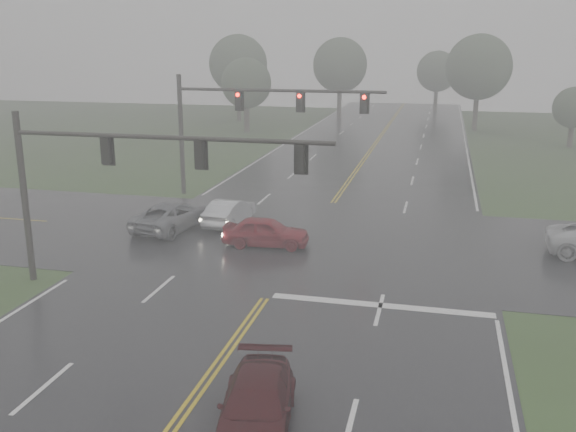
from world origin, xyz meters
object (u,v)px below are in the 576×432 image
(signal_gantry_far, at_px, (241,113))
(sedan_red, at_px, (266,246))
(sedan_maroon, at_px, (257,429))
(car_grey, at_px, (173,229))
(signal_gantry_near, at_px, (111,168))
(sedan_silver, at_px, (230,224))

(signal_gantry_far, bearing_deg, sedan_red, -66.22)
(signal_gantry_far, bearing_deg, sedan_maroon, -71.72)
(car_grey, bearing_deg, sedan_red, 172.99)
(sedan_red, distance_m, car_grey, 5.96)
(signal_gantry_far, bearing_deg, signal_gantry_near, -90.25)
(sedan_silver, bearing_deg, sedan_red, 137.28)
(sedan_red, xyz_separation_m, car_grey, (-5.71, 1.68, 0.00))
(sedan_red, bearing_deg, signal_gantry_far, 19.04)
(sedan_red, relative_size, sedan_silver, 0.99)
(sedan_red, height_order, signal_gantry_far, signal_gantry_far)
(sedan_maroon, distance_m, sedan_silver, 19.69)
(car_grey, height_order, signal_gantry_far, signal_gantry_far)
(sedan_red, height_order, car_grey, car_grey)
(sedan_red, xyz_separation_m, signal_gantry_near, (-4.41, -6.76, 5.02))
(car_grey, distance_m, signal_gantry_far, 9.93)
(sedan_silver, distance_m, signal_gantry_near, 11.35)
(sedan_silver, distance_m, signal_gantry_far, 8.62)
(sedan_maroon, height_order, car_grey, car_grey)
(signal_gantry_near, distance_m, signal_gantry_far, 16.62)
(sedan_maroon, relative_size, signal_gantry_near, 0.35)
(sedan_maroon, xyz_separation_m, sedan_red, (-3.91, 15.11, 0.00))
(sedan_silver, relative_size, car_grey, 0.81)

